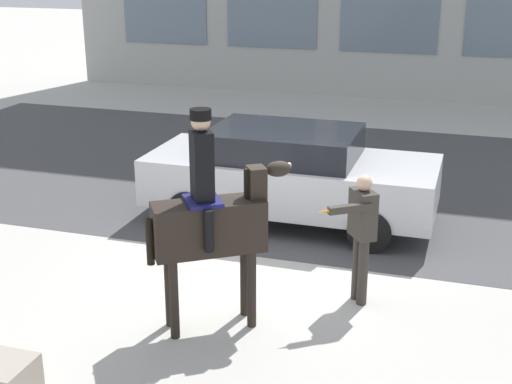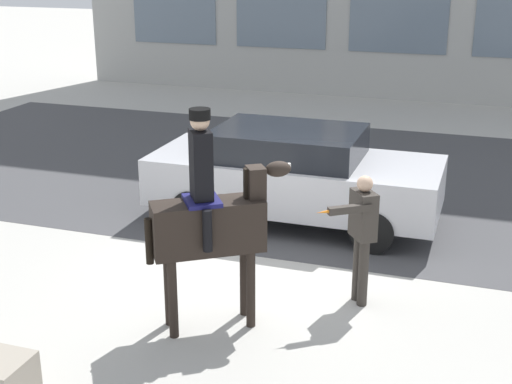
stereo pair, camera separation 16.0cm
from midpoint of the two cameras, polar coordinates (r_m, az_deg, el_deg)
The scene contains 5 objects.
ground_plane at distance 10.13m, azimuth -0.27°, elevation -6.43°, with size 80.00×80.00×0.00m, color #B2AFA8.
road_surface at distance 14.42m, azimuth 5.52°, elevation 1.33°, with size 20.41×8.50×0.01m.
mounted_horse_lead at distance 8.24m, azimuth -4.13°, elevation -2.20°, with size 1.54×1.19×2.68m.
pedestrian_bystander at distance 9.00m, azimuth 7.92°, elevation -2.95°, with size 0.69×0.81×1.71m.
street_car_near_lane at distance 11.74m, azimuth 2.33°, elevation 1.50°, with size 4.72×2.01×1.57m.
Camera 1 is at (2.73, -8.74, 4.33)m, focal length 50.00 mm.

